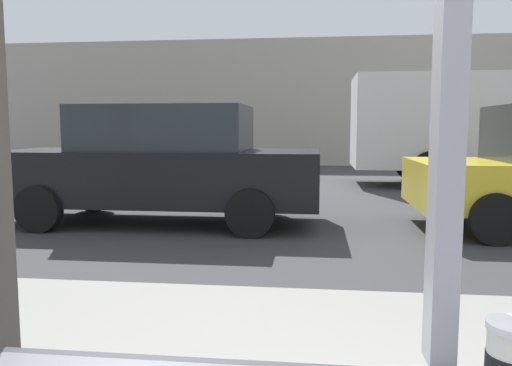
# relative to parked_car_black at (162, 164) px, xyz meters

# --- Properties ---
(ground_plane) EXTENTS (60.00, 60.00, 0.00)m
(ground_plane) POSITION_rel_parked_car_black_xyz_m (2.52, 1.63, -0.88)
(ground_plane) COLOR #38383A
(building_facade_far) EXTENTS (28.00, 1.20, 4.76)m
(building_facade_far) POSITION_rel_parked_car_black_xyz_m (2.52, 12.61, 1.49)
(building_facade_far) COLOR #A89E8E
(building_facade_far) RESTS_ON ground
(parked_car_black) EXTENTS (4.68, 1.93, 1.74)m
(parked_car_black) POSITION_rel_parked_car_black_xyz_m (0.00, 0.00, 0.00)
(parked_car_black) COLOR black
(parked_car_black) RESTS_ON ground
(box_truck) EXTENTS (7.08, 2.44, 2.68)m
(box_truck) POSITION_rel_parked_car_black_xyz_m (6.64, 5.63, 0.62)
(box_truck) COLOR silver
(box_truck) RESTS_ON ground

